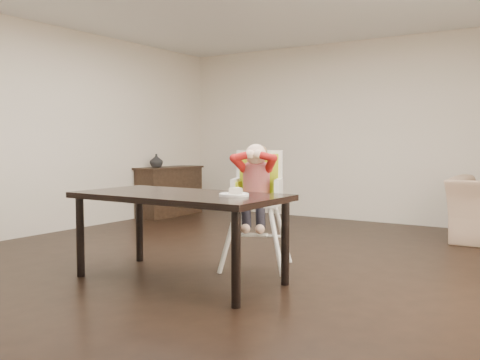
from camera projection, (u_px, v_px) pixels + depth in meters
The scene contains 7 objects.
ground at pixel (229, 265), 5.16m from camera, with size 7.00×7.00×0.00m, color black.
room_walls at pixel (229, 71), 5.03m from camera, with size 6.02×7.02×2.71m.
dining_table at pixel (179, 203), 4.53m from camera, with size 1.80×0.90×0.75m.
high_chair at pixel (257, 181), 5.01m from camera, with size 0.63×0.63×1.17m.
plate at pixel (235, 193), 4.26m from camera, with size 0.24×0.24×0.07m.
sideboard at pixel (170, 191), 8.64m from camera, with size 0.44×1.26×0.79m.
vase at pixel (156, 161), 8.34m from camera, with size 0.20×0.21×0.20m, color #99999E.
Camera 1 is at (2.86, -4.21, 1.18)m, focal length 40.00 mm.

